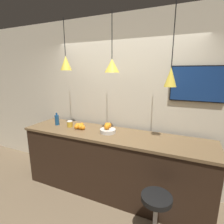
{
  "coord_description": "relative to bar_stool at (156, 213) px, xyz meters",
  "views": [
    {
      "loc": [
        1.06,
        -1.62,
        2.0
      ],
      "look_at": [
        0.0,
        0.75,
        1.39
      ],
      "focal_mm": 28.0,
      "sensor_mm": 36.0,
      "label": 1
    }
  ],
  "objects": [
    {
      "name": "pendant_lamp_left",
      "position": [
        -1.65,
        0.64,
        1.71
      ],
      "size": [
        0.18,
        0.18,
        0.79
      ],
      "color": "black"
    },
    {
      "name": "fruit_bowl",
      "position": [
        -0.92,
        0.66,
        0.68
      ],
      "size": [
        0.25,
        0.25,
        0.15
      ],
      "color": "beige",
      "rests_on": "service_counter"
    },
    {
      "name": "back_wall",
      "position": [
        -0.83,
        1.11,
        1.03
      ],
      "size": [
        8.0,
        0.06,
        2.9
      ],
      "color": "beige",
      "rests_on": "ground_plane"
    },
    {
      "name": "bar_stool",
      "position": [
        0.0,
        0.0,
        0.0
      ],
      "size": [
        0.41,
        0.41,
        0.64
      ],
      "color": "#B7B7BC",
      "rests_on": "ground_plane"
    },
    {
      "name": "service_counter",
      "position": [
        -0.83,
        0.64,
        0.1
      ],
      "size": [
        3.02,
        0.72,
        1.04
      ],
      "color": "black",
      "rests_on": "ground_plane"
    },
    {
      "name": "mounted_tv",
      "position": [
        0.32,
        1.06,
        1.4
      ],
      "size": [
        0.74,
        0.04,
        0.51
      ],
      "color": "black"
    },
    {
      "name": "pendant_lamp_right",
      "position": [
        -0.01,
        0.64,
        1.51
      ],
      "size": [
        0.16,
        0.16,
        1.0
      ],
      "color": "black"
    },
    {
      "name": "orange_pile",
      "position": [
        -1.45,
        0.65,
        0.66
      ],
      "size": [
        0.24,
        0.22,
        0.09
      ],
      "color": "orange",
      "rests_on": "service_counter"
    },
    {
      "name": "spread_jar",
      "position": [
        -1.65,
        0.65,
        0.67
      ],
      "size": [
        0.1,
        0.1,
        0.11
      ],
      "color": "gold",
      "rests_on": "service_counter"
    },
    {
      "name": "pendant_lamp_middle",
      "position": [
        -0.83,
        0.64,
        1.66
      ],
      "size": [
        0.22,
        0.22,
        0.83
      ],
      "color": "black"
    },
    {
      "name": "juice_bottle",
      "position": [
        -1.94,
        0.65,
        0.71
      ],
      "size": [
        0.07,
        0.07,
        0.23
      ],
      "color": "navy",
      "rests_on": "service_counter"
    }
  ]
}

